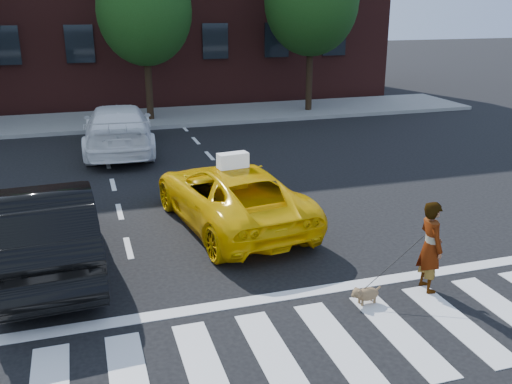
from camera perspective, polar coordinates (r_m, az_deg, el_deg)
The scene contains 10 objects.
ground at distance 8.34m, azimuth 1.83°, elevation -16.18°, with size 120.00×120.00×0.00m, color black.
crosswalk at distance 8.33m, azimuth 1.83°, elevation -16.15°, with size 13.00×2.40×0.01m, color silver.
stop_line at distance 9.63m, azimuth -1.34°, elevation -10.97°, with size 12.00×0.30×0.01m, color silver.
sidewalk_far at distance 24.52m, azimuth -11.78°, elevation 7.17°, with size 30.00×4.00×0.15m, color slate.
taxi at distance 12.58m, azimuth -2.52°, elevation -0.30°, with size 2.27×4.93×1.37m, color #F5BE05.
black_sedan at distance 11.18m, azimuth -20.33°, elevation -3.30°, with size 1.71×4.90×1.62m, color black.
white_suv at distance 19.35m, azimuth -13.61°, elevation 6.21°, with size 2.19×5.39×1.57m, color white.
woman at distance 10.12m, azimuth 17.05°, elevation -5.24°, with size 0.59×0.39×1.61m, color #999999.
dog at distance 9.66m, azimuth 10.87°, elevation -9.99°, with size 0.56×0.24×0.32m.
taxi_sign at distance 12.15m, azimuth -2.34°, elevation 3.18°, with size 0.65×0.28×0.32m, color white.
Camera 1 is at (-2.29, -6.46, 4.75)m, focal length 40.00 mm.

